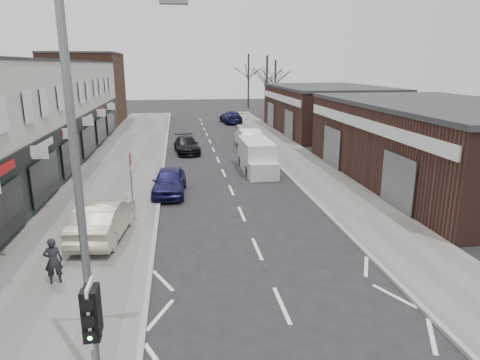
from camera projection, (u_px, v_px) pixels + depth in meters
name	position (u px, v px, depth m)	size (l,w,h in m)	color
ground	(301.00, 348.00, 10.59)	(160.00, 160.00, 0.00)	black
pavement_left	(124.00, 162.00, 30.66)	(5.50, 64.00, 0.12)	slate
pavement_right	(293.00, 157.00, 32.39)	(3.50, 64.00, 0.12)	slate
shop_terrace_left	(4.00, 119.00, 26.43)	(8.00, 41.00, 7.10)	silver
brick_block_far	(86.00, 89.00, 50.68)	(8.00, 10.00, 8.00)	#482C1F
right_unit_near	(442.00, 145.00, 25.10)	(10.00, 18.00, 4.50)	#3B221B
right_unit_far	(327.00, 110.00, 44.21)	(10.00, 16.00, 4.50)	#3B221B
tree_far_a	(266.00, 117.00, 57.69)	(3.60, 3.60, 8.00)	#382D26
tree_far_b	(275.00, 112.00, 63.77)	(3.60, 3.60, 7.50)	#382D26
tree_far_c	(248.00, 108.00, 69.09)	(3.60, 3.60, 8.50)	#382D26
traffic_light	(93.00, 325.00, 7.42)	(0.28, 0.60, 3.10)	slate
street_lamp	(88.00, 185.00, 7.99)	(2.23, 0.22, 8.00)	slate
warning_sign	(131.00, 163.00, 20.77)	(0.12, 0.80, 2.70)	slate
white_van	(257.00, 157.00, 28.06)	(1.86, 5.22, 2.03)	silver
sedan_on_pavement	(103.00, 219.00, 16.96)	(1.61, 4.61, 1.52)	#B8AA93
pedestrian	(53.00, 261.00, 13.34)	(0.55, 0.36, 1.52)	black
parked_car_left_a	(169.00, 181.00, 23.06)	(1.67, 4.16, 1.42)	#161543
parked_car_left_b	(187.00, 145.00, 34.00)	(1.78, 4.38, 1.27)	black
parked_car_right_a	(249.00, 138.00, 36.36)	(1.72, 4.93, 1.62)	white
parked_car_right_b	(249.00, 135.00, 38.90)	(1.53, 3.79, 1.29)	black
parked_car_right_c	(231.00, 117.00, 51.50)	(2.05, 5.04, 1.46)	#14133C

